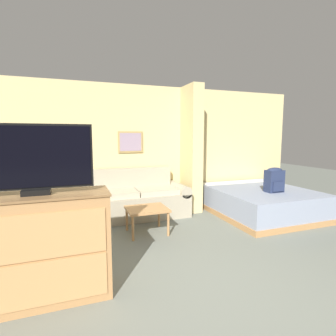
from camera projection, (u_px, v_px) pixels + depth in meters
ground_plane at (237, 304)px, 2.45m from camera, size 20.00×20.00×0.00m
wall_back at (142, 149)px, 5.53m from camera, size 7.31×0.16×2.60m
wall_partition_pillar at (191, 149)px, 5.50m from camera, size 0.24×0.65×2.60m
couch at (136, 200)px, 5.11m from camera, size 2.01×0.84×0.92m
coffee_table at (147, 211)px, 4.21m from camera, size 0.64×0.55×0.42m
side_table at (69, 198)px, 4.69m from camera, size 0.50×0.50×0.54m
table_lamp at (68, 179)px, 4.65m from camera, size 0.35×0.35×0.42m
tv_dresser at (40, 248)px, 2.46m from camera, size 1.29×0.49×1.03m
tv at (35, 159)px, 2.36m from camera, size 1.01×0.16×0.64m
bed at (259, 201)px, 5.31m from camera, size 1.81×2.09×0.51m
backpack at (274, 179)px, 4.94m from camera, size 0.33×0.23×0.47m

